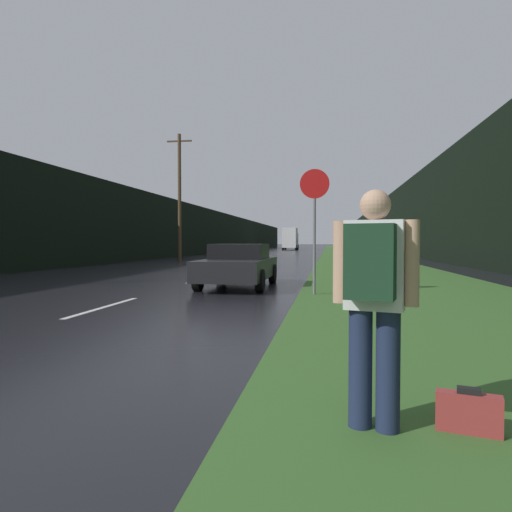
{
  "coord_description": "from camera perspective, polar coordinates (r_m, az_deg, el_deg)",
  "views": [
    {
      "loc": [
        4.53,
        -0.03,
        1.33
      ],
      "look_at": [
        2.11,
        15.23,
        0.86
      ],
      "focal_mm": 32.0,
      "sensor_mm": 36.0,
      "label": 1
    }
  ],
  "objects": [
    {
      "name": "lane_stripe_f",
      "position": [
        37.0,
        1.99,
        -0.32
      ],
      "size": [
        0.12,
        3.0,
        0.01
      ],
      "primitive_type": "cube",
      "color": "silver",
      "rests_on": "ground_plane"
    },
    {
      "name": "treeline_far_side",
      "position": [
        52.06,
        -6.95,
        3.07
      ],
      "size": [
        2.0,
        140.0,
        5.11
      ],
      "primitive_type": "cube",
      "color": "black",
      "rests_on": "ground_plane"
    },
    {
      "name": "lane_stripe_d",
      "position": [
        23.19,
        -2.25,
        -1.55
      ],
      "size": [
        0.12,
        3.0,
        0.01
      ],
      "primitive_type": "cube",
      "color": "silver",
      "rests_on": "ground_plane"
    },
    {
      "name": "stop_sign",
      "position": [
        11.54,
        7.32,
        4.88
      ],
      "size": [
        0.74,
        0.07,
        3.16
      ],
      "color": "slate",
      "rests_on": "ground_plane"
    },
    {
      "name": "lane_stripe_b",
      "position": [
        9.9,
        -18.42,
        -6.07
      ],
      "size": [
        0.12,
        3.0,
        0.01
      ],
      "primitive_type": "cube",
      "color": "silver",
      "rests_on": "ground_plane"
    },
    {
      "name": "hitchhiker_with_backpack",
      "position": [
        3.26,
        14.5,
        -4.6
      ],
      "size": [
        0.57,
        0.48,
        1.7
      ],
      "rotation": [
        0.0,
        0.0,
        -0.25
      ],
      "color": "#1E2847",
      "rests_on": "ground_plane"
    },
    {
      "name": "grass_verge",
      "position": [
        40.12,
        12.26,
        -0.19
      ],
      "size": [
        6.0,
        240.0,
        0.02
      ],
      "primitive_type": "cube",
      "color": "#386028",
      "rests_on": "ground_plane"
    },
    {
      "name": "treeline_near_side",
      "position": [
        50.76,
        18.45,
        4.17
      ],
      "size": [
        2.0,
        140.0,
        7.12
      ],
      "primitive_type": "cube",
      "color": "black",
      "rests_on": "ground_plane"
    },
    {
      "name": "delivery_truck",
      "position": [
        78.45,
        4.34,
        2.17
      ],
      "size": [
        2.45,
        7.16,
        3.74
      ],
      "color": "gray",
      "rests_on": "ground_plane"
    },
    {
      "name": "car_passing_near",
      "position": [
        13.6,
        -2.15,
        -1.12
      ],
      "size": [
        1.91,
        4.41,
        1.28
      ],
      "rotation": [
        0.0,
        0.0,
        3.14
      ],
      "color": "black",
      "rests_on": "ground_plane"
    },
    {
      "name": "lane_stripe_c",
      "position": [
        16.4,
        -7.06,
        -2.92
      ],
      "size": [
        0.12,
        3.0,
        0.01
      ],
      "primitive_type": "cube",
      "color": "silver",
      "rests_on": "ground_plane"
    },
    {
      "name": "lane_stripe_e",
      "position": [
        30.07,
        0.36,
        -0.79
      ],
      "size": [
        0.12,
        3.0,
        0.01
      ],
      "primitive_type": "cube",
      "color": "silver",
      "rests_on": "ground_plane"
    },
    {
      "name": "suitcase",
      "position": [
        3.62,
        25.04,
        -17.44
      ],
      "size": [
        0.44,
        0.21,
        0.33
      ],
      "rotation": [
        0.0,
        0.0,
        -0.25
      ],
      "color": "#9E3333",
      "rests_on": "ground_plane"
    },
    {
      "name": "utility_pole_far",
      "position": [
        32.98,
        -9.53,
        7.43
      ],
      "size": [
        1.8,
        0.24,
        8.97
      ],
      "color": "#4C3823",
      "rests_on": "ground_plane"
    }
  ]
}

